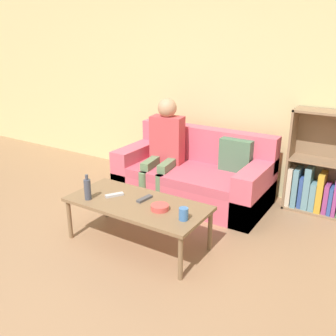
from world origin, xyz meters
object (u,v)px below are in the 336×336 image
at_px(couch, 194,177).
at_px(coffee_table, 137,206).
at_px(person_adult, 165,142).
at_px(tv_remote_0, 145,199).
at_px(tv_remote_1, 114,195).
at_px(snack_bowl, 160,207).
at_px(cup_near, 184,214).
at_px(bookshelf, 318,176).
at_px(bottle, 88,189).

height_order(couch, coffee_table, couch).
bearing_deg(person_adult, tv_remote_0, -75.54).
bearing_deg(tv_remote_1, coffee_table, 33.19).
xyz_separation_m(couch, snack_bowl, (0.30, -1.18, 0.17)).
bearing_deg(tv_remote_0, person_adult, 120.11).
distance_m(person_adult, cup_near, 1.49).
bearing_deg(bookshelf, couch, -161.54).
xyz_separation_m(cup_near, bottle, (-0.93, -0.12, 0.05)).
xyz_separation_m(coffee_table, tv_remote_0, (0.03, 0.08, 0.05)).
bearing_deg(tv_remote_0, cup_near, -9.19).
bearing_deg(tv_remote_1, snack_bowl, 31.11).
xyz_separation_m(person_adult, snack_bowl, (0.66, -1.11, -0.21)).
xyz_separation_m(couch, bottle, (-0.37, -1.35, 0.25)).
bearing_deg(tv_remote_1, person_adult, 130.32).
height_order(coffee_table, bottle, bottle).
bearing_deg(tv_remote_1, bottle, -98.65).
bearing_deg(couch, coffee_table, -87.72).
bearing_deg(snack_bowl, cup_near, -10.55).
bearing_deg(cup_near, couch, 114.49).
xyz_separation_m(tv_remote_1, bottle, (-0.16, -0.18, 0.09)).
height_order(couch, snack_bowl, couch).
bearing_deg(cup_near, person_adult, 128.38).
distance_m(tv_remote_0, snack_bowl, 0.25).
distance_m(cup_near, tv_remote_1, 0.78).
distance_m(bookshelf, cup_near, 1.80).
relative_size(couch, snack_bowl, 11.04).
height_order(couch, bookshelf, bookshelf).
distance_m(coffee_table, cup_near, 0.53).
relative_size(bookshelf, bottle, 4.66).
xyz_separation_m(coffee_table, bottle, (-0.42, -0.18, 0.14)).
height_order(coffee_table, person_adult, person_adult).
bearing_deg(snack_bowl, tv_remote_1, 178.38).
distance_m(coffee_table, tv_remote_0, 0.09).
bearing_deg(bottle, snack_bowl, 13.80).
distance_m(couch, tv_remote_1, 1.20).
relative_size(person_adult, tv_remote_1, 6.78).
bearing_deg(person_adult, couch, 2.52).
height_order(person_adult, cup_near, person_adult).
xyz_separation_m(person_adult, bottle, (-0.01, -1.28, -0.13)).
distance_m(couch, tv_remote_0, 1.10).
relative_size(couch, bookshelf, 1.56).
bearing_deg(cup_near, bookshelf, 66.91).
bearing_deg(coffee_table, cup_near, -7.23).
bearing_deg(bottle, tv_remote_0, 30.29).
relative_size(couch, bottle, 7.27).
height_order(cup_near, bottle, bottle).
height_order(coffee_table, snack_bowl, snack_bowl).
xyz_separation_m(couch, person_adult, (-0.36, -0.07, 0.39)).
relative_size(person_adult, cup_near, 11.04).
bearing_deg(couch, person_adult, -168.96).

